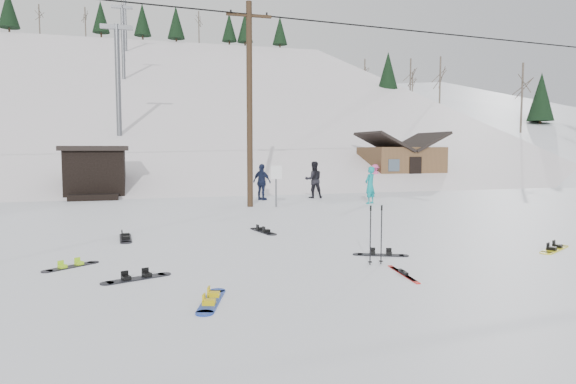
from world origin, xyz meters
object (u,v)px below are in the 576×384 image
object	(u,v)px
utility_pole	(250,102)
cabin	(401,164)
hero_snowboard	(211,300)
hero_skis	(403,273)

from	to	relation	value
utility_pole	cabin	size ratio (longest dim) A/B	1.67
utility_pole	hero_snowboard	xyz separation A→B (m)	(-3.67, -13.90, -4.65)
hero_skis	hero_snowboard	bearing A→B (deg)	-162.42
hero_snowboard	hero_skis	bearing A→B (deg)	-61.38
cabin	hero_snowboard	bearing A→B (deg)	-124.90
cabin	hero_snowboard	world-z (taller)	cabin
hero_skis	cabin	bearing A→B (deg)	68.10
cabin	hero_snowboard	xyz separation A→B (m)	(-16.67, -23.90, -1.45)
utility_pole	hero_skis	world-z (taller)	utility_pole
utility_pole	hero_skis	xyz separation A→B (m)	(0.42, -13.11, -4.66)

